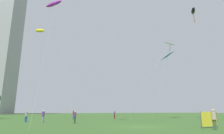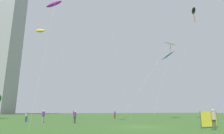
% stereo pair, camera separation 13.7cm
% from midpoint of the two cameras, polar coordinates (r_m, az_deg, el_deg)
% --- Properties ---
extents(ground, '(280.00, 280.00, 0.00)m').
position_cam_midpoint_polar(ground, '(20.15, 8.64, -17.46)').
color(ground, '#335623').
extents(person_standing_0, '(0.38, 0.38, 1.72)m').
position_cam_midpoint_polar(person_standing_0, '(39.66, -11.37, -13.78)').
color(person_standing_0, '#1E478C').
rests_on(person_standing_0, ground).
extents(person_standing_1, '(0.34, 0.34, 1.55)m').
position_cam_midpoint_polar(person_standing_1, '(41.27, 0.96, -14.14)').
color(person_standing_1, maroon).
rests_on(person_standing_1, ground).
extents(person_standing_2, '(0.38, 0.38, 1.71)m').
position_cam_midpoint_polar(person_standing_2, '(18.54, 28.63, -13.36)').
color(person_standing_2, '#3F593F').
rests_on(person_standing_2, ground).
extents(person_standing_3, '(0.38, 0.38, 1.70)m').
position_cam_midpoint_polar(person_standing_3, '(28.46, -20.01, -13.59)').
color(person_standing_3, gray).
rests_on(person_standing_3, ground).
extents(person_standing_4, '(0.35, 0.35, 1.58)m').
position_cam_midpoint_polar(person_standing_4, '(31.12, -24.38, -13.24)').
color(person_standing_4, '#1E478C').
rests_on(person_standing_4, ground).
extents(person_standing_5, '(0.35, 0.35, 1.59)m').
position_cam_midpoint_polar(person_standing_5, '(25.50, -11.09, -14.39)').
color(person_standing_5, '#3F593F').
rests_on(person_standing_5, ground).
extents(kite_flying_0, '(4.16, 8.75, 22.94)m').
position_cam_midpoint_polar(kite_flying_0, '(44.92, 23.59, 15.34)').
color(kite_flying_0, silver).
rests_on(kite_flying_0, ground).
extents(kite_flying_1, '(6.06, 2.17, 22.03)m').
position_cam_midpoint_polar(kite_flying_1, '(38.80, -17.08, 17.79)').
color(kite_flying_1, silver).
rests_on(kite_flying_1, ground).
extents(kite_flying_2, '(2.35, 3.64, 18.65)m').
position_cam_midpoint_polar(kite_flying_2, '(42.87, -20.88, 10.23)').
color(kite_flying_2, silver).
rests_on(kite_flying_2, ground).
extents(kite_flying_3, '(12.94, 2.79, 16.87)m').
position_cam_midpoint_polar(kite_flying_3, '(44.11, 17.18, 6.67)').
color(kite_flying_3, silver).
rests_on(kite_flying_3, ground).
extents(kite_flying_6, '(5.73, 2.78, 14.20)m').
position_cam_midpoint_polar(kite_flying_6, '(42.98, 16.63, 3.33)').
color(kite_flying_6, silver).
rests_on(kite_flying_6, ground).
extents(event_banner, '(2.24, 0.20, 1.51)m').
position_cam_midpoint_polar(event_banner, '(20.50, 27.51, -13.85)').
color(event_banner, '#4C4C4C').
rests_on(event_banner, ground).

